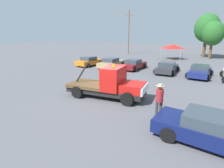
# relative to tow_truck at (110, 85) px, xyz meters

# --- Properties ---
(ground_plane) EXTENTS (160.00, 160.00, 0.00)m
(ground_plane) POSITION_rel_tow_truck_xyz_m (-0.36, -0.03, -0.97)
(ground_plane) COLOR #545459
(tow_truck) EXTENTS (5.85, 2.56, 2.51)m
(tow_truck) POSITION_rel_tow_truck_xyz_m (0.00, 0.00, 0.00)
(tow_truck) COLOR black
(tow_truck) RESTS_ON ground
(foreground_car) EXTENTS (5.25, 2.57, 1.34)m
(foreground_car) POSITION_rel_tow_truck_xyz_m (6.48, -3.14, -0.32)
(foreground_car) COLOR #0F194C
(foreground_car) RESTS_ON ground
(person_near_truck) EXTENTS (0.42, 0.42, 1.90)m
(person_near_truck) POSITION_rel_tow_truck_xyz_m (3.81, -1.51, 0.15)
(person_near_truck) COLOR #38383D
(person_near_truck) RESTS_ON ground
(parked_car_orange) EXTENTS (2.94, 4.52, 1.34)m
(parked_car_orange) POSITION_rel_tow_truck_xyz_m (-9.01, 10.69, -0.32)
(parked_car_orange) COLOR orange
(parked_car_orange) RESTS_ON ground
(parked_car_tan) EXTENTS (2.64, 4.74, 1.34)m
(parked_car_tan) POSITION_rel_tow_truck_xyz_m (-5.46, 10.76, -0.32)
(parked_car_tan) COLOR tan
(parked_car_tan) RESTS_ON ground
(parked_car_maroon) EXTENTS (2.66, 4.49, 1.34)m
(parked_car_maroon) POSITION_rel_tow_truck_xyz_m (-2.17, 10.96, -0.32)
(parked_car_maroon) COLOR maroon
(parked_car_maroon) RESTS_ON ground
(parked_car_charcoal) EXTENTS (2.57, 4.60, 1.34)m
(parked_car_charcoal) POSITION_rel_tow_truck_xyz_m (2.12, 10.63, -0.32)
(parked_car_charcoal) COLOR #2D2D33
(parked_car_charcoal) RESTS_ON ground
(parked_car_navy) EXTENTS (2.75, 4.64, 1.34)m
(parked_car_navy) POSITION_rel_tow_truck_xyz_m (5.67, 10.07, -0.32)
(parked_car_navy) COLOR navy
(parked_car_navy) RESTS_ON ground
(canopy_tent_red) EXTENTS (3.36, 3.36, 2.74)m
(canopy_tent_red) POSITION_rel_tow_truck_xyz_m (0.72, 23.49, 1.38)
(canopy_tent_red) COLOR #9E9EA3
(canopy_tent_red) RESTS_ON ground
(tree_left) EXTENTS (4.71, 4.71, 8.41)m
(tree_left) POSITION_rel_tow_truck_xyz_m (5.98, 29.90, 4.67)
(tree_left) COLOR brown
(tree_left) RESTS_ON ground
(tree_center) EXTENTS (3.86, 3.86, 6.90)m
(tree_center) POSITION_rel_tow_truck_xyz_m (7.05, 27.58, 3.66)
(tree_center) COLOR brown
(tree_center) RESTS_ON ground
(utility_pole) EXTENTS (2.20, 0.24, 9.80)m
(utility_pole) POSITION_rel_tow_truck_xyz_m (-10.15, 28.89, 4.20)
(utility_pole) COLOR brown
(utility_pole) RESTS_ON ground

